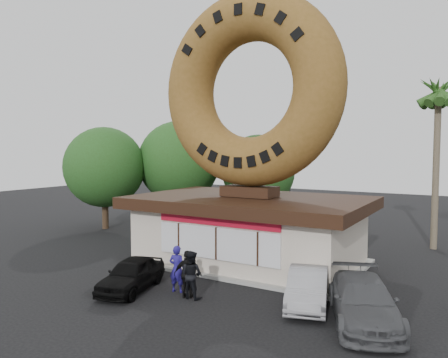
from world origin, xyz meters
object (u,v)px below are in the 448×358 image
street_lamp (292,165)px  person_center (191,274)px  donut_shop (249,227)px  giant_donut (250,90)px  car_grey (364,301)px  person_right (188,274)px  person_left (177,269)px  car_silver (308,287)px  car_black (131,274)px

street_lamp → person_center: (2.33, -15.64, -3.58)m
donut_shop → street_lamp: size_ratio=1.40×
giant_donut → car_grey: bearing=-35.2°
street_lamp → car_grey: 17.34m
person_right → car_grey: size_ratio=0.37×
street_lamp → giant_donut: bearing=-79.5°
person_left → car_silver: (4.89, 1.30, -0.28)m
car_black → giant_donut: bearing=56.4°
street_lamp → person_left: bearing=-84.6°
donut_shop → street_lamp: bearing=100.5°
giant_donut → car_grey: 11.20m
car_silver → street_lamp: bearing=97.6°
street_lamp → car_silver: bearing=-65.7°
person_center → car_black: (-2.58, -0.47, -0.26)m
giant_donut → car_black: (-2.11, -6.10, -7.81)m
street_lamp → car_black: bearing=-90.9°
donut_shop → car_silver: 6.14m
person_right → car_black: 2.50m
person_center → car_grey: 6.21m
car_black → car_silver: bearing=2.7°
donut_shop → person_right: bearing=-86.6°
street_lamp → person_center: street_lamp is taller
donut_shop → car_grey: 8.15m
giant_donut → person_right: size_ratio=5.16×
car_silver → car_black: bearing=-179.5°
car_silver → car_grey: (2.12, -0.61, 0.06)m
giant_donut → car_silver: 9.87m
person_left → giant_donut: bearing=-104.0°
donut_shop → person_center: donut_shop is taller
car_black → person_center: bearing=-4.3°
giant_donut → car_silver: size_ratio=2.37×
person_center → car_silver: size_ratio=0.46×
person_left → person_center: (0.88, -0.28, -0.02)m
donut_shop → car_black: 6.54m
street_lamp → car_black: (-0.25, -16.10, -3.84)m
donut_shop → car_grey: (6.61, -4.64, -1.06)m
street_lamp → car_silver: size_ratio=2.04×
giant_donut → person_center: bearing=-85.1°
person_left → person_right: 0.81m
donut_shop → car_silver: size_ratio=2.85×
person_center → car_grey: (6.13, 0.98, -0.20)m
street_lamp → person_right: 16.23m
donut_shop → person_left: size_ratio=6.06×
giant_donut → car_grey: size_ratio=1.92×
person_left → street_lamp: bearing=-94.3°
person_right → car_black: size_ratio=0.48×
donut_shop → car_black: (-2.11, -6.09, -1.13)m
car_silver → car_grey: 2.20m
car_silver → car_grey: bearing=-32.7°
person_center → car_black: bearing=10.8°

